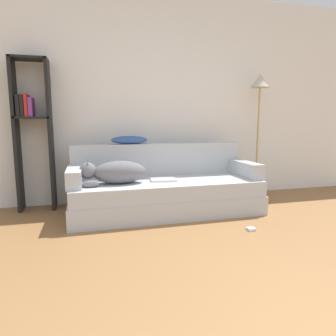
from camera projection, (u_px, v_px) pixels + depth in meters
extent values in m
cube|color=white|center=(162.00, 98.00, 3.97)|extent=(6.96, 0.06, 2.70)
cube|color=#B2B7BC|center=(166.00, 203.00, 3.46)|extent=(2.14, 0.85, 0.21)
cube|color=#B2B7BC|center=(166.00, 187.00, 3.42)|extent=(2.10, 0.81, 0.17)
cube|color=#B2B7BC|center=(159.00, 159.00, 3.72)|extent=(2.10, 0.15, 0.39)
cube|color=#B2B7BC|center=(74.00, 176.00, 3.14)|extent=(0.15, 0.66, 0.18)
cube|color=#B2B7BC|center=(245.00, 169.00, 3.65)|extent=(0.15, 0.66, 0.18)
ellipsoid|color=slate|center=(120.00, 172.00, 3.19)|extent=(0.56, 0.29, 0.24)
sphere|color=slate|center=(88.00, 171.00, 3.10)|extent=(0.18, 0.18, 0.18)
cone|color=slate|center=(88.00, 165.00, 3.05)|extent=(0.06, 0.06, 0.08)
cone|color=slate|center=(88.00, 164.00, 3.14)|extent=(0.06, 0.06, 0.08)
ellipsoid|color=slate|center=(91.00, 184.00, 3.01)|extent=(0.17, 0.07, 0.07)
cube|color=silver|center=(163.00, 180.00, 3.37)|extent=(0.31, 0.26, 0.02)
ellipsoid|color=#335199|center=(129.00, 140.00, 3.60)|extent=(0.44, 0.20, 0.10)
cube|color=black|center=(16.00, 136.00, 3.42)|extent=(0.04, 0.26, 1.75)
cube|color=black|center=(51.00, 136.00, 3.51)|extent=(0.04, 0.26, 1.75)
cube|color=black|center=(29.00, 59.00, 3.34)|extent=(0.38, 0.26, 0.02)
cube|color=black|center=(33.00, 118.00, 3.43)|extent=(0.38, 0.26, 0.02)
cube|color=black|center=(19.00, 106.00, 3.37)|extent=(0.04, 0.20, 0.24)
cube|color=black|center=(23.00, 106.00, 3.38)|extent=(0.03, 0.20, 0.24)
cube|color=red|center=(27.00, 106.00, 3.39)|extent=(0.03, 0.20, 0.25)
cube|color=#753384|center=(31.00, 107.00, 3.40)|extent=(0.04, 0.20, 0.21)
cylinder|color=tan|center=(255.00, 194.00, 4.28)|extent=(0.26, 0.26, 0.02)
cylinder|color=tan|center=(257.00, 142.00, 4.17)|extent=(0.02, 0.02, 1.47)
cone|color=beige|center=(260.00, 80.00, 4.04)|extent=(0.25, 0.25, 0.18)
cube|color=white|center=(251.00, 229.00, 2.88)|extent=(0.07, 0.07, 0.03)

